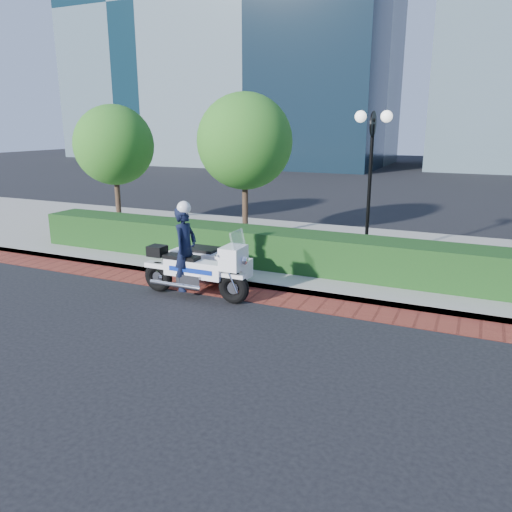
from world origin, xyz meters
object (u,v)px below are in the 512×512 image
at_px(tree_b, 245,142).
at_px(police_motorcycle, 199,261).
at_px(lamppost, 371,163).
at_px(tree_a, 114,145).

distance_m(tree_b, police_motorcycle, 6.08).
bearing_deg(police_motorcycle, lamppost, 51.53).
distance_m(tree_a, police_motorcycle, 8.97).
bearing_deg(lamppost, tree_b, 163.89).
height_order(tree_b, police_motorcycle, tree_b).
xyz_separation_m(tree_a, tree_b, (5.50, 0.00, 0.21)).
relative_size(lamppost, tree_a, 0.92).
bearing_deg(police_motorcycle, tree_b, 103.81).
height_order(lamppost, police_motorcycle, lamppost).
bearing_deg(tree_a, lamppost, -7.41).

